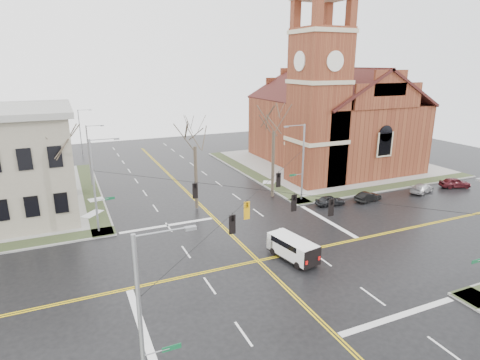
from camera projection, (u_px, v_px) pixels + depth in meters
name	position (u px, v px, depth m)	size (l,w,h in m)	color
ground	(258.00, 261.00, 33.24)	(120.00, 120.00, 0.00)	black
sidewalks	(258.00, 260.00, 33.22)	(80.00, 80.00, 0.17)	gray
road_markings	(258.00, 261.00, 33.24)	(100.00, 100.00, 0.01)	gold
church	(330.00, 112.00, 62.29)	(24.28, 27.48, 27.50)	maroon
signal_pole_ne	(302.00, 160.00, 46.36)	(2.75, 0.22, 9.00)	gray
signal_pole_nw	(96.00, 183.00, 37.50)	(2.75, 0.22, 9.00)	gray
signal_pole_sw	(144.00, 323.00, 17.34)	(2.75, 0.22, 9.00)	gray
span_wires	(259.00, 190.00, 31.50)	(23.02, 23.02, 0.03)	black
traffic_signals	(263.00, 201.00, 31.13)	(8.21, 8.26, 1.30)	black
streetlight_north_a	(90.00, 153.00, 52.36)	(2.30, 0.20, 8.00)	gray
streetlight_north_b	(81.00, 131.00, 69.89)	(2.30, 0.20, 8.00)	gray
cargo_van	(291.00, 247.00, 33.40)	(2.68, 4.99, 1.80)	white
parked_car_a	(330.00, 200.00, 46.06)	(1.38, 3.44, 1.17)	black
parked_car_b	(368.00, 197.00, 47.38)	(1.20, 3.45, 1.14)	black
parked_car_c	(422.00, 188.00, 50.64)	(1.62, 3.99, 1.16)	#A7A7AA
parked_car_d	(455.00, 183.00, 52.66)	(1.56, 3.89, 1.32)	#51171E
tree_nw_far	(52.00, 151.00, 37.24)	(4.00, 4.00, 10.96)	#3D3426
tree_nw_near	(195.00, 142.00, 42.94)	(4.00, 4.00, 10.48)	#3D3426
tree_ne	(274.00, 127.00, 46.57)	(4.00, 4.00, 11.92)	#3D3426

